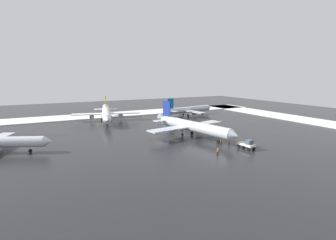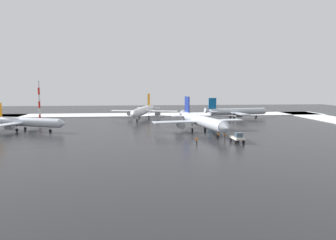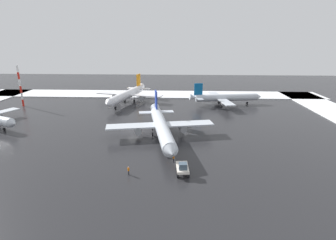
{
  "view_description": "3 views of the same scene",
  "coord_description": "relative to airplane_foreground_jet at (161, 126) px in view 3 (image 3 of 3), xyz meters",
  "views": [
    {
      "loc": [
        34.0,
        71.39,
        18.57
      ],
      "look_at": [
        -4.24,
        -2.21,
        4.38
      ],
      "focal_mm": 28.0,
      "sensor_mm": 36.0,
      "label": 1
    },
    {
      "loc": [
        10.2,
        98.57,
        13.87
      ],
      "look_at": [
        1.04,
        2.61,
        3.37
      ],
      "focal_mm": 35.0,
      "sensor_mm": 36.0,
      "label": 2
    },
    {
      "loc": [
        -12.9,
        67.54,
        24.24
      ],
      "look_at": [
        -9.91,
        0.24,
        3.4
      ],
      "focal_mm": 28.0,
      "sensor_mm": 36.0,
      "label": 3
    }
  ],
  "objects": [
    {
      "name": "ground_crew_beside_wing",
      "position": [
        -2.23,
        11.48,
        -2.32
      ],
      "size": [
        0.36,
        0.36,
        1.71
      ],
      "rotation": [
        0.0,
        0.0,
        5.26
      ],
      "color": "black",
      "rests_on": "ground_plane"
    },
    {
      "name": "antenna_mast",
      "position": [
        54.58,
        -31.57,
        4.34
      ],
      "size": [
        0.7,
        0.7,
        15.26
      ],
      "color": "red",
      "rests_on": "ground_plane"
    },
    {
      "name": "airplane_parked_starboard",
      "position": [
        16.21,
        -38.76,
        -0.03
      ],
      "size": [
        27.57,
        32.89,
        9.87
      ],
      "rotation": [
        0.0,
        0.0,
        1.34
      ],
      "color": "white",
      "rests_on": "ground_plane"
    },
    {
      "name": "ground_crew_near_tug",
      "position": [
        4.81,
        18.93,
        -2.32
      ],
      "size": [
        0.36,
        0.36,
        1.71
      ],
      "rotation": [
        0.0,
        0.0,
        3.56
      ],
      "color": "black",
      "rests_on": "ground_plane"
    },
    {
      "name": "airplane_parked_portside",
      "position": [
        -21.91,
        -37.12,
        -0.49
      ],
      "size": [
        28.48,
        23.77,
        8.48
      ],
      "rotation": [
        0.0,
        0.0,
        3.3
      ],
      "color": "silver",
      "rests_on": "ground_plane"
    },
    {
      "name": "snow_bank_far",
      "position": [
        8.44,
        -55.32,
        -3.15
      ],
      "size": [
        152.0,
        16.0,
        0.29
      ],
      "primitive_type": "cube",
      "color": "white",
      "rests_on": "ground_plane"
    },
    {
      "name": "ground_crew_by_nose_gear",
      "position": [
        -3.41,
        13.3,
        -2.32
      ],
      "size": [
        0.36,
        0.36,
        1.71
      ],
      "rotation": [
        0.0,
        0.0,
        3.04
      ],
      "color": "black",
      "rests_on": "ground_plane"
    },
    {
      "name": "pushback_tug",
      "position": [
        -5.21,
        18.05,
        -2.01
      ],
      "size": [
        2.62,
        4.76,
        2.5
      ],
      "rotation": [
        0.0,
        0.0,
        1.65
      ],
      "color": "silver",
      "rests_on": "ground_plane"
    },
    {
      "name": "airplane_foreground_jet",
      "position": [
        0.0,
        0.0,
        0.0
      ],
      "size": [
        27.91,
        33.38,
        9.96
      ],
      "rotation": [
        0.0,
        0.0,
        1.76
      ],
      "color": "silver",
      "rests_on": "ground_plane"
    },
    {
      "name": "ground_plane",
      "position": [
        8.44,
        -5.32,
        -3.29
      ],
      "size": [
        240.0,
        240.0,
        0.0
      ],
      "primitive_type": "plane",
      "color": "#232326"
    }
  ]
}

